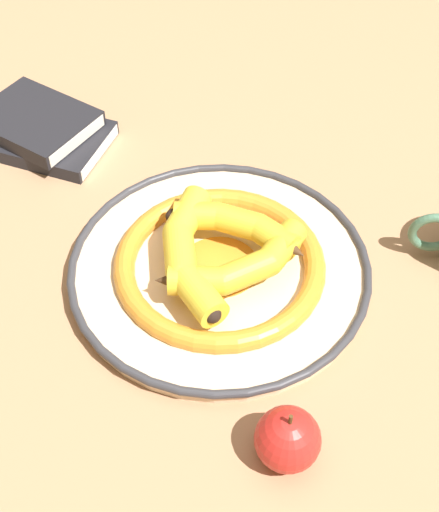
% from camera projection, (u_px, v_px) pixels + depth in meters
% --- Properties ---
extents(ground_plane, '(2.80, 2.80, 0.00)m').
position_uv_depth(ground_plane, '(240.00, 280.00, 0.87)').
color(ground_plane, '#A87A56').
extents(decorative_bowl, '(0.37, 0.37, 0.03)m').
position_uv_depth(decorative_bowl, '(219.00, 267.00, 0.87)').
color(decorative_bowl, beige).
rests_on(decorative_bowl, ground_plane).
extents(banana_a, '(0.08, 0.18, 0.04)m').
position_uv_depth(banana_a, '(239.00, 226.00, 0.87)').
color(banana_a, gold).
rests_on(banana_a, decorative_bowl).
extents(banana_b, '(0.18, 0.15, 0.04)m').
position_uv_depth(banana_b, '(187.00, 250.00, 0.84)').
color(banana_b, yellow).
rests_on(banana_b, decorative_bowl).
extents(banana_c, '(0.18, 0.12, 0.03)m').
position_uv_depth(banana_c, '(239.00, 267.00, 0.82)').
color(banana_c, gold).
rests_on(banana_c, decorative_bowl).
extents(book_stack, '(0.17, 0.22, 0.04)m').
position_uv_depth(book_stack, '(39.00, 130.00, 1.04)').
color(book_stack, black).
rests_on(book_stack, ground_plane).
extents(apple, '(0.07, 0.07, 0.08)m').
position_uv_depth(apple, '(288.00, 439.00, 0.70)').
color(apple, red).
rests_on(apple, ground_plane).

